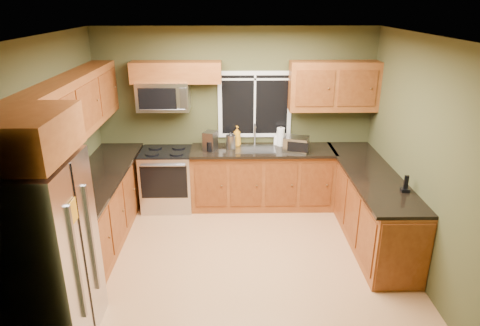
{
  "coord_description": "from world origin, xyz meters",
  "views": [
    {
      "loc": [
        -0.04,
        -4.61,
        3.05
      ],
      "look_at": [
        0.05,
        0.35,
        1.15
      ],
      "focal_mm": 32.0,
      "sensor_mm": 36.0,
      "label": 1
    }
  ],
  "objects_px": {
    "toaster_oven": "(296,144)",
    "paper_towel_roll": "(281,137)",
    "cordless_phone": "(405,187)",
    "refrigerator": "(44,256)",
    "microwave": "(164,96)",
    "soap_bottle_a": "(237,136)",
    "range": "(167,179)",
    "kettle": "(231,141)",
    "soap_bottle_b": "(277,138)",
    "coffee_maker": "(210,142)"
  },
  "relations": [
    {
      "from": "toaster_oven",
      "to": "paper_towel_roll",
      "type": "bearing_deg",
      "value": 125.6
    },
    {
      "from": "cordless_phone",
      "to": "refrigerator",
      "type": "bearing_deg",
      "value": -161.77
    },
    {
      "from": "microwave",
      "to": "soap_bottle_a",
      "type": "bearing_deg",
      "value": 1.6
    },
    {
      "from": "toaster_oven",
      "to": "cordless_phone",
      "type": "distance_m",
      "value": 1.81
    },
    {
      "from": "range",
      "to": "kettle",
      "type": "distance_m",
      "value": 1.15
    },
    {
      "from": "soap_bottle_b",
      "to": "range",
      "type": "bearing_deg",
      "value": -172.38
    },
    {
      "from": "soap_bottle_a",
      "to": "paper_towel_roll",
      "type": "bearing_deg",
      "value": 1.62
    },
    {
      "from": "paper_towel_roll",
      "to": "soap_bottle_a",
      "type": "xyz_separation_m",
      "value": [
        -0.67,
        -0.02,
        0.02
      ]
    },
    {
      "from": "toaster_oven",
      "to": "kettle",
      "type": "height_order",
      "value": "kettle"
    },
    {
      "from": "soap_bottle_b",
      "to": "refrigerator",
      "type": "bearing_deg",
      "value": -128.52
    },
    {
      "from": "microwave",
      "to": "soap_bottle_b",
      "type": "relative_size",
      "value": 3.67
    },
    {
      "from": "coffee_maker",
      "to": "cordless_phone",
      "type": "relative_size",
      "value": 1.39
    },
    {
      "from": "kettle",
      "to": "soap_bottle_a",
      "type": "bearing_deg",
      "value": 54.33
    },
    {
      "from": "soap_bottle_a",
      "to": "microwave",
      "type": "bearing_deg",
      "value": -178.4
    },
    {
      "from": "coffee_maker",
      "to": "paper_towel_roll",
      "type": "xyz_separation_m",
      "value": [
        1.07,
        0.2,
        0.01
      ]
    },
    {
      "from": "microwave",
      "to": "coffee_maker",
      "type": "distance_m",
      "value": 0.95
    },
    {
      "from": "toaster_oven",
      "to": "soap_bottle_a",
      "type": "height_order",
      "value": "soap_bottle_a"
    },
    {
      "from": "refrigerator",
      "to": "toaster_oven",
      "type": "bearing_deg",
      "value": 45.36
    },
    {
      "from": "toaster_oven",
      "to": "coffee_maker",
      "type": "height_order",
      "value": "coffee_maker"
    },
    {
      "from": "coffee_maker",
      "to": "refrigerator",
      "type": "bearing_deg",
      "value": -116.36
    },
    {
      "from": "refrigerator",
      "to": "kettle",
      "type": "height_order",
      "value": "refrigerator"
    },
    {
      "from": "range",
      "to": "cordless_phone",
      "type": "relative_size",
      "value": 4.58
    },
    {
      "from": "range",
      "to": "paper_towel_roll",
      "type": "bearing_deg",
      "value": 6.05
    },
    {
      "from": "toaster_oven",
      "to": "kettle",
      "type": "bearing_deg",
      "value": 172.29
    },
    {
      "from": "toaster_oven",
      "to": "paper_towel_roll",
      "type": "xyz_separation_m",
      "value": [
        -0.2,
        0.28,
        0.03
      ]
    },
    {
      "from": "coffee_maker",
      "to": "soap_bottle_a",
      "type": "relative_size",
      "value": 0.9
    },
    {
      "from": "coffee_maker",
      "to": "cordless_phone",
      "type": "xyz_separation_m",
      "value": [
        2.35,
        -1.53,
        -0.07
      ]
    },
    {
      "from": "toaster_oven",
      "to": "coffee_maker",
      "type": "relative_size",
      "value": 1.48
    },
    {
      "from": "paper_towel_roll",
      "to": "coffee_maker",
      "type": "bearing_deg",
      "value": -169.32
    },
    {
      "from": "toaster_oven",
      "to": "coffee_maker",
      "type": "xyz_separation_m",
      "value": [
        -1.27,
        0.08,
        0.02
      ]
    },
    {
      "from": "kettle",
      "to": "paper_towel_roll",
      "type": "bearing_deg",
      "value": 11.2
    },
    {
      "from": "kettle",
      "to": "soap_bottle_b",
      "type": "bearing_deg",
      "value": 15.13
    },
    {
      "from": "coffee_maker",
      "to": "soap_bottle_a",
      "type": "height_order",
      "value": "soap_bottle_a"
    },
    {
      "from": "range",
      "to": "cordless_phone",
      "type": "height_order",
      "value": "cordless_phone"
    },
    {
      "from": "refrigerator",
      "to": "coffee_maker",
      "type": "xyz_separation_m",
      "value": [
        1.36,
        2.75,
        0.17
      ]
    },
    {
      "from": "soap_bottle_a",
      "to": "soap_bottle_b",
      "type": "relative_size",
      "value": 1.52
    },
    {
      "from": "range",
      "to": "coffee_maker",
      "type": "xyz_separation_m",
      "value": [
        0.68,
        -0.02,
        0.6
      ]
    },
    {
      "from": "soap_bottle_a",
      "to": "cordless_phone",
      "type": "height_order",
      "value": "soap_bottle_a"
    },
    {
      "from": "coffee_maker",
      "to": "microwave",
      "type": "bearing_deg",
      "value": 167.24
    },
    {
      "from": "range",
      "to": "paper_towel_roll",
      "type": "height_order",
      "value": "paper_towel_roll"
    },
    {
      "from": "microwave",
      "to": "soap_bottle_b",
      "type": "distance_m",
      "value": 1.83
    },
    {
      "from": "microwave",
      "to": "kettle",
      "type": "relative_size",
      "value": 2.9
    },
    {
      "from": "paper_towel_roll",
      "to": "cordless_phone",
      "type": "height_order",
      "value": "paper_towel_roll"
    },
    {
      "from": "refrigerator",
      "to": "microwave",
      "type": "height_order",
      "value": "microwave"
    },
    {
      "from": "paper_towel_roll",
      "to": "cordless_phone",
      "type": "bearing_deg",
      "value": -53.45
    },
    {
      "from": "kettle",
      "to": "soap_bottle_b",
      "type": "distance_m",
      "value": 0.74
    },
    {
      "from": "microwave",
      "to": "toaster_oven",
      "type": "relative_size",
      "value": 1.81
    },
    {
      "from": "microwave",
      "to": "soap_bottle_a",
      "type": "distance_m",
      "value": 1.25
    },
    {
      "from": "coffee_maker",
      "to": "kettle",
      "type": "xyz_separation_m",
      "value": [
        0.31,
        0.05,
        -0.01
      ]
    },
    {
      "from": "microwave",
      "to": "cordless_phone",
      "type": "relative_size",
      "value": 3.72
    }
  ]
}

